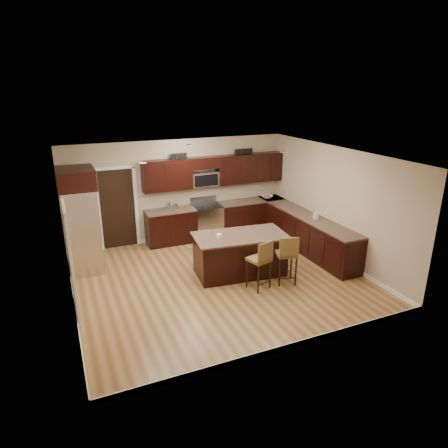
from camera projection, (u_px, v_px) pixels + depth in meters
name	position (u px, v px, depth m)	size (l,w,h in m)	color
floor	(219.00, 278.00, 8.78)	(6.00, 6.00, 0.00)	#A0723F
ceiling	(218.00, 156.00, 7.89)	(6.00, 6.00, 0.00)	silver
wall_back	(179.00, 190.00, 10.72)	(6.00, 6.00, 0.00)	tan
wall_left	(65.00, 241.00, 7.21)	(5.50, 5.50, 0.00)	tan
wall_right	(335.00, 204.00, 9.46)	(5.50, 5.50, 0.00)	tan
base_cabinets	(263.00, 227.00, 10.59)	(4.02, 3.96, 0.92)	black
upper_cabinets	(217.00, 170.00, 10.80)	(4.00, 0.33, 0.80)	black
range	(207.00, 221.00, 11.00)	(0.76, 0.64, 1.11)	silver
microwave	(204.00, 179.00, 10.76)	(0.76, 0.31, 0.40)	silver
doorway	(118.00, 209.00, 10.19)	(0.85, 0.03, 2.06)	black
pantry_door	(70.00, 264.00, 7.07)	(0.03, 0.80, 2.04)	white
letter_decor	(212.00, 154.00, 10.60)	(2.20, 0.03, 0.15)	black
island	(240.00, 255.00, 8.89)	(2.12, 1.27, 0.92)	black
stool_mid	(261.00, 259.00, 8.11)	(0.50, 0.50, 1.08)	brown
stool_right	(287.00, 254.00, 8.34)	(0.51, 0.51, 1.09)	brown
refrigerator	(81.00, 220.00, 8.83)	(0.79, 1.02, 2.35)	silver
floor_mat	(210.00, 250.00, 10.29)	(0.88, 0.58, 0.01)	brown
fruit_bowl	(267.00, 197.00, 11.54)	(0.31, 0.31, 0.08)	silver
soap_bottle	(316.00, 215.00, 9.71)	(0.10, 0.10, 0.22)	#B2B2B2
canister_tall	(168.00, 206.00, 10.42)	(0.12, 0.12, 0.22)	silver
canister_short	(175.00, 206.00, 10.49)	(0.11, 0.11, 0.17)	silver
island_jar	(219.00, 236.00, 8.52)	(0.10, 0.10, 0.10)	white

